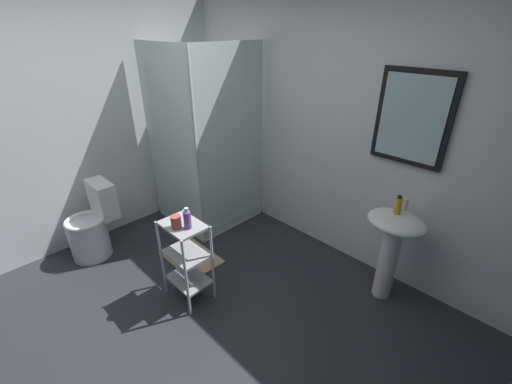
% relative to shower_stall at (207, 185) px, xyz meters
% --- Properties ---
extents(ground_plane, '(4.20, 4.20, 0.02)m').
position_rel_shower_stall_xyz_m(ground_plane, '(1.19, -1.23, -0.47)').
color(ground_plane, '#29292F').
extents(wall_back, '(4.20, 0.14, 2.50)m').
position_rel_shower_stall_xyz_m(wall_back, '(1.20, 0.62, 0.79)').
color(wall_back, silver).
rests_on(wall_back, ground_plane).
extents(wall_left, '(0.10, 4.20, 2.50)m').
position_rel_shower_stall_xyz_m(wall_left, '(-0.66, -1.23, 0.79)').
color(wall_left, silver).
rests_on(wall_left, ground_plane).
extents(shower_stall, '(0.92, 0.92, 2.00)m').
position_rel_shower_stall_xyz_m(shower_stall, '(0.00, 0.00, 0.00)').
color(shower_stall, white).
rests_on(shower_stall, ground_plane).
extents(pedestal_sink, '(0.46, 0.37, 0.81)m').
position_rel_shower_stall_xyz_m(pedestal_sink, '(2.08, 0.29, 0.12)').
color(pedestal_sink, white).
rests_on(pedestal_sink, ground_plane).
extents(sink_faucet, '(0.03, 0.03, 0.10)m').
position_rel_shower_stall_xyz_m(sink_faucet, '(2.08, 0.41, 0.40)').
color(sink_faucet, silver).
rests_on(sink_faucet, pedestal_sink).
extents(toilet, '(0.37, 0.49, 0.76)m').
position_rel_shower_stall_xyz_m(toilet, '(-0.29, -1.23, -0.15)').
color(toilet, white).
rests_on(toilet, ground_plane).
extents(storage_cart, '(0.38, 0.28, 0.74)m').
position_rel_shower_stall_xyz_m(storage_cart, '(0.90, -0.91, -0.03)').
color(storage_cart, silver).
rests_on(storage_cart, ground_plane).
extents(hand_soap_bottle, '(0.06, 0.06, 0.16)m').
position_rel_shower_stall_xyz_m(hand_soap_bottle, '(2.05, 0.31, 0.42)').
color(hand_soap_bottle, gold).
rests_on(hand_soap_bottle, pedestal_sink).
extents(conditioner_bottle_purple, '(0.06, 0.06, 0.18)m').
position_rel_shower_stall_xyz_m(conditioner_bottle_purple, '(0.98, -0.91, 0.35)').
color(conditioner_bottle_purple, purple).
rests_on(conditioner_bottle_purple, storage_cart).
extents(rinse_cup, '(0.08, 0.08, 0.10)m').
position_rel_shower_stall_xyz_m(rinse_cup, '(0.91, -0.97, 0.33)').
color(rinse_cup, '#B24742').
rests_on(rinse_cup, storage_cart).
extents(bath_mat, '(0.60, 0.40, 0.02)m').
position_rel_shower_stall_xyz_m(bath_mat, '(0.48, -0.60, -0.45)').
color(bath_mat, tan).
rests_on(bath_mat, ground_plane).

